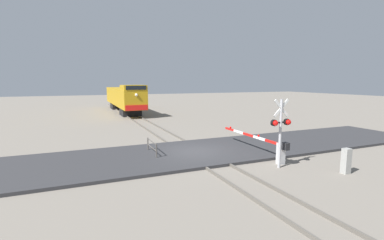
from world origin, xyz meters
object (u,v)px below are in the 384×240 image
Objects in this scene: locomotive at (124,98)px; crossing_signal at (281,126)px; guard_railing at (152,146)px; crossing_gate at (270,146)px; utility_cabinet at (346,161)px.

locomotive is 30.69m from crossing_signal.
guard_railing is at bearing 138.47° from crossing_signal.
locomotive is at bearing 84.16° from guard_railing.
utility_cabinet is (1.89, -3.46, -0.18)m from crossing_gate.
utility_cabinet is (5.37, -32.57, -1.50)m from locomotive.
crossing_signal is at bearing -84.46° from locomotive.
crossing_signal is 3.53m from utility_cabinet.
crossing_gate is (3.49, -29.11, -1.31)m from locomotive.
crossing_gate reaches higher than utility_cabinet.
crossing_gate is 5.16× the size of utility_cabinet.
utility_cabinet is at bearing -41.10° from guard_railing.
locomotive reaches higher than crossing_gate.
utility_cabinet is at bearing -61.39° from crossing_gate.
locomotive is 33.04m from utility_cabinet.
guard_railing is at bearing 138.90° from utility_cabinet.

